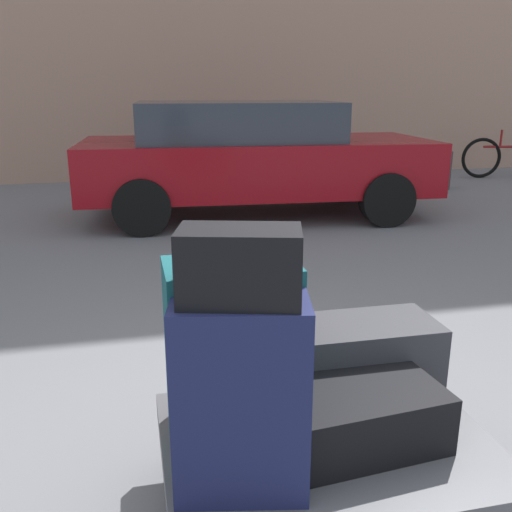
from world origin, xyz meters
The scene contains 11 objects.
luggage_cart centered at (0.00, 0.00, 0.27)m, with size 1.20×0.90×0.34m.
suitcase_navy_front_right centered at (-0.36, -0.19, 0.66)m, with size 0.41×0.23×0.64m, color #191E47.
suitcase_black_rear_left centered at (0.10, -0.04, 0.45)m, with size 0.58×0.37×0.22m, color black.
duffel_bag_charcoal_rear_right centered at (0.24, 0.27, 0.50)m, with size 0.61×0.32×0.33m, color #2D2D33.
suitcase_teal_stacked_top centered at (-0.35, 0.03, 0.69)m, with size 0.44×0.28×0.69m, color #144C51.
suitcase_brown_center centered at (-0.29, 0.25, 0.62)m, with size 0.42×0.21×0.57m, color #51331E.
duffel_bag_black_topmost_pile centered at (-0.36, -0.19, 1.09)m, with size 0.35×0.19×0.22m, color black.
parked_car centered at (0.86, 5.26, 0.76)m, with size 4.41×2.14×1.42m.
bicycle_leaning centered at (6.09, 7.30, 0.37)m, with size 1.74×0.41×0.96m.
bollard_kerb_near centered at (2.91, 6.48, 0.30)m, with size 0.24×0.24×0.60m, color #383838.
bollard_kerb_mid centered at (4.28, 6.48, 0.30)m, with size 0.24×0.24×0.60m, color #383838.
Camera 1 is at (-0.65, -1.69, 1.58)m, focal length 39.31 mm.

